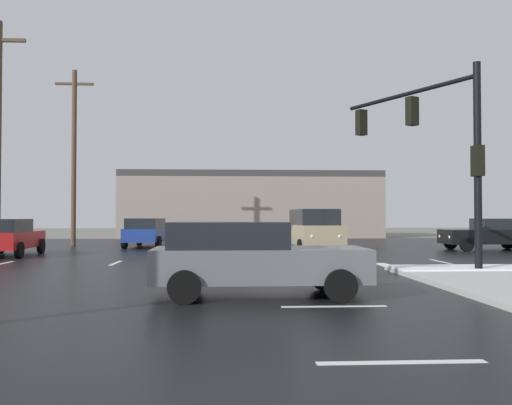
{
  "coord_description": "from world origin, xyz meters",
  "views": [
    {
      "loc": [
        -2.05,
        -20.4,
        1.72
      ],
      "look_at": [
        -0.6,
        5.55,
        2.36
      ],
      "focal_mm": 39.04,
      "sensor_mm": 36.0,
      "label": 1
    }
  ],
  "objects_px": {
    "sedan_red": "(8,236)",
    "utility_pole_distant": "(74,154)",
    "sedan_grey": "(251,257)",
    "traffic_signal_mast": "(435,137)",
    "sedan_blue": "(148,232)",
    "suv_tan": "(314,229)",
    "sedan_black": "(491,233)"
  },
  "relations": [
    {
      "from": "sedan_grey",
      "to": "sedan_black",
      "type": "distance_m",
      "value": 19.91
    },
    {
      "from": "sedan_black",
      "to": "suv_tan",
      "type": "bearing_deg",
      "value": 0.74
    },
    {
      "from": "sedan_red",
      "to": "utility_pole_distant",
      "type": "relative_size",
      "value": 0.45
    },
    {
      "from": "sedan_grey",
      "to": "utility_pole_distant",
      "type": "height_order",
      "value": "utility_pole_distant"
    },
    {
      "from": "suv_tan",
      "to": "sedan_blue",
      "type": "bearing_deg",
      "value": -119.46
    },
    {
      "from": "sedan_grey",
      "to": "sedan_red",
      "type": "distance_m",
      "value": 16.0
    },
    {
      "from": "traffic_signal_mast",
      "to": "sedan_grey",
      "type": "bearing_deg",
      "value": 106.06
    },
    {
      "from": "traffic_signal_mast",
      "to": "sedan_blue",
      "type": "distance_m",
      "value": 17.72
    },
    {
      "from": "traffic_signal_mast",
      "to": "sedan_grey",
      "type": "height_order",
      "value": "traffic_signal_mast"
    },
    {
      "from": "suv_tan",
      "to": "sedan_blue",
      "type": "height_order",
      "value": "suv_tan"
    },
    {
      "from": "sedan_blue",
      "to": "sedan_black",
      "type": "distance_m",
      "value": 17.93
    },
    {
      "from": "suv_tan",
      "to": "sedan_red",
      "type": "relative_size",
      "value": 1.07
    },
    {
      "from": "sedan_red",
      "to": "utility_pole_distant",
      "type": "xyz_separation_m",
      "value": [
        0.54,
        8.27,
        4.47
      ]
    },
    {
      "from": "traffic_signal_mast",
      "to": "sedan_blue",
      "type": "height_order",
      "value": "traffic_signal_mast"
    },
    {
      "from": "utility_pole_distant",
      "to": "traffic_signal_mast",
      "type": "bearing_deg",
      "value": -44.84
    },
    {
      "from": "traffic_signal_mast",
      "to": "sedan_black",
      "type": "relative_size",
      "value": 1.34
    },
    {
      "from": "sedan_blue",
      "to": "sedan_black",
      "type": "xyz_separation_m",
      "value": [
        17.53,
        -3.76,
        0.0
      ]
    },
    {
      "from": "suv_tan",
      "to": "sedan_red",
      "type": "height_order",
      "value": "suv_tan"
    },
    {
      "from": "suv_tan",
      "to": "utility_pole_distant",
      "type": "relative_size",
      "value": 0.48
    },
    {
      "from": "sedan_grey",
      "to": "utility_pole_distant",
      "type": "xyz_separation_m",
      "value": [
        -9.3,
        20.88,
        4.47
      ]
    },
    {
      "from": "suv_tan",
      "to": "utility_pole_distant",
      "type": "distance_m",
      "value": 14.94
    },
    {
      "from": "sedan_black",
      "to": "utility_pole_distant",
      "type": "relative_size",
      "value": 0.45
    },
    {
      "from": "sedan_red",
      "to": "suv_tan",
      "type": "bearing_deg",
      "value": -82.67
    },
    {
      "from": "sedan_grey",
      "to": "sedan_blue",
      "type": "distance_m",
      "value": 19.66
    },
    {
      "from": "sedan_blue",
      "to": "utility_pole_distant",
      "type": "distance_m",
      "value": 6.6
    },
    {
      "from": "suv_tan",
      "to": "sedan_blue",
      "type": "xyz_separation_m",
      "value": [
        -8.53,
        4.14,
        -0.24
      ]
    },
    {
      "from": "sedan_red",
      "to": "utility_pole_distant",
      "type": "bearing_deg",
      "value": -6.07
    },
    {
      "from": "sedan_grey",
      "to": "utility_pole_distant",
      "type": "distance_m",
      "value": 23.29
    },
    {
      "from": "sedan_blue",
      "to": "utility_pole_distant",
      "type": "bearing_deg",
      "value": 73.86
    },
    {
      "from": "suv_tan",
      "to": "utility_pole_distant",
      "type": "bearing_deg",
      "value": -118.12
    },
    {
      "from": "sedan_grey",
      "to": "sedan_red",
      "type": "xyz_separation_m",
      "value": [
        -9.84,
        12.61,
        0.0
      ]
    },
    {
      "from": "sedan_grey",
      "to": "sedan_black",
      "type": "height_order",
      "value": "same"
    }
  ]
}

